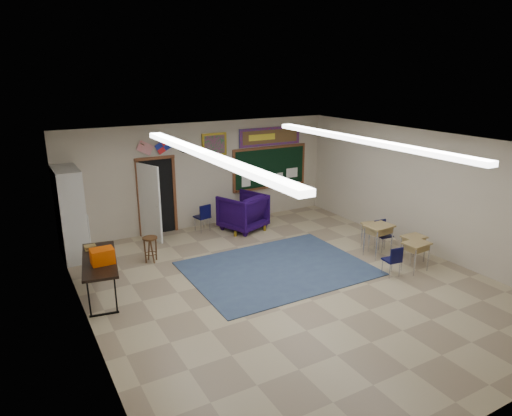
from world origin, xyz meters
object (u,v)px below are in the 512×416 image
student_desk_front_left (378,239)px  wooden_stool (151,249)px  folding_table (101,275)px  wingback_armchair (243,212)px  student_desk_front_right (374,235)px

student_desk_front_left → wooden_stool: bearing=149.7°
wooden_stool → folding_table: bearing=-139.2°
wingback_armchair → folding_table: size_ratio=0.57×
wingback_armchair → student_desk_front_right: wingback_armchair is taller
folding_table → wingback_armchair: bearing=36.3°
folding_table → wooden_stool: size_ratio=3.26×
student_desk_front_left → student_desk_front_right: bearing=55.5°
student_desk_front_right → wooden_stool: size_ratio=1.09×
student_desk_front_right → student_desk_front_left: bearing=-109.7°
wingback_armchair → folding_table: (-4.35, -2.16, -0.08)m
wingback_armchair → wooden_stool: wingback_armchair is taller
folding_table → wooden_stool: folding_table is taller
wingback_armchair → student_desk_front_left: 3.88m
folding_table → wooden_stool: bearing=50.7°
student_desk_front_left → wooden_stool: 5.49m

